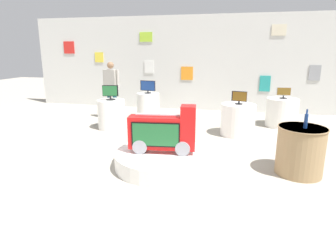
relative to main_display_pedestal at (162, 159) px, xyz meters
The scene contains 15 objects.
ground_plane 0.37m from the main_display_pedestal, 121.42° to the right, with size 30.00×30.00×0.00m, color #A8A091.
back_wall_display 5.36m from the main_display_pedestal, 91.99° to the left, with size 11.73×0.13×3.22m.
main_display_pedestal is the anchor object (origin of this frame).
novelty_firetruck_tv 0.48m from the main_display_pedestal, 10.68° to the right, with size 1.19×0.46×0.85m.
display_pedestal_left_rear 4.26m from the main_display_pedestal, 52.75° to the left, with size 0.84×0.84×0.78m, color white.
tv_on_left_rear 4.32m from the main_display_pedestal, 52.72° to the left, with size 0.38×0.20×0.31m.
display_pedestal_center_rear 2.91m from the main_display_pedestal, 131.45° to the left, with size 0.72×0.72×0.78m, color white.
tv_on_center_rear 3.01m from the main_display_pedestal, 131.51° to the left, with size 0.41×0.24×0.39m.
display_pedestal_right_rear 2.66m from the main_display_pedestal, 58.92° to the left, with size 0.83×0.83×0.78m, color white.
tv_on_right_rear 2.77m from the main_display_pedestal, 58.86° to the left, with size 0.36×0.18×0.31m.
display_pedestal_far_right 3.75m from the main_display_pedestal, 110.17° to the left, with size 0.69×0.69×0.78m, color white.
tv_on_far_right 3.83m from the main_display_pedestal, 110.18° to the left, with size 0.49×0.22×0.39m.
side_table_round 2.35m from the main_display_pedestal, ahead, with size 0.78×0.78×0.82m.
bottle_on_side_table 2.48m from the main_display_pedestal, ahead, with size 0.06×0.06×0.31m.
shopper_browsing_near_truck 4.02m from the main_display_pedestal, 126.28° to the left, with size 0.55×0.27×1.72m.
Camera 1 is at (1.27, -4.22, 2.02)m, focal length 29.45 mm.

